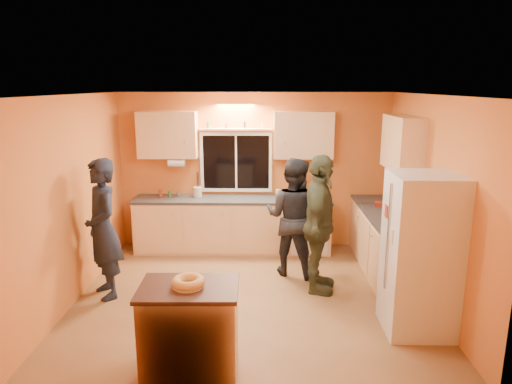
{
  "coord_description": "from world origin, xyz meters",
  "views": [
    {
      "loc": [
        0.16,
        -5.54,
        2.72
      ],
      "look_at": [
        0.06,
        0.4,
        1.31
      ],
      "focal_mm": 32.0,
      "sensor_mm": 36.0,
      "label": 1
    }
  ],
  "objects_px": {
    "refrigerator": "(421,254)",
    "person_left": "(103,229)",
    "person_right": "(319,225)",
    "island": "(190,329)",
    "person_center": "(293,217)"
  },
  "relations": [
    {
      "from": "person_right",
      "to": "person_center",
      "type": "bearing_deg",
      "value": 38.76
    },
    {
      "from": "island",
      "to": "person_right",
      "type": "relative_size",
      "value": 0.5
    },
    {
      "from": "island",
      "to": "person_right",
      "type": "distance_m",
      "value": 2.36
    },
    {
      "from": "person_left",
      "to": "person_center",
      "type": "distance_m",
      "value": 2.6
    },
    {
      "from": "refrigerator",
      "to": "person_left",
      "type": "xyz_separation_m",
      "value": [
        -3.79,
        0.8,
        0.01
      ]
    },
    {
      "from": "refrigerator",
      "to": "island",
      "type": "xyz_separation_m",
      "value": [
        -2.43,
        -0.84,
        -0.45
      ]
    },
    {
      "from": "person_center",
      "to": "person_right",
      "type": "xyz_separation_m",
      "value": [
        0.3,
        -0.58,
        0.07
      ]
    },
    {
      "from": "refrigerator",
      "to": "island",
      "type": "height_order",
      "value": "refrigerator"
    },
    {
      "from": "refrigerator",
      "to": "person_right",
      "type": "relative_size",
      "value": 0.97
    },
    {
      "from": "island",
      "to": "person_right",
      "type": "xyz_separation_m",
      "value": [
        1.43,
        1.82,
        0.47
      ]
    },
    {
      "from": "person_center",
      "to": "person_right",
      "type": "bearing_deg",
      "value": 140.89
    },
    {
      "from": "refrigerator",
      "to": "person_center",
      "type": "distance_m",
      "value": 2.04
    },
    {
      "from": "refrigerator",
      "to": "person_right",
      "type": "bearing_deg",
      "value": 135.44
    },
    {
      "from": "refrigerator",
      "to": "person_right",
      "type": "xyz_separation_m",
      "value": [
        -1.0,
        0.98,
        0.03
      ]
    },
    {
      "from": "refrigerator",
      "to": "person_left",
      "type": "height_order",
      "value": "person_left"
    }
  ]
}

